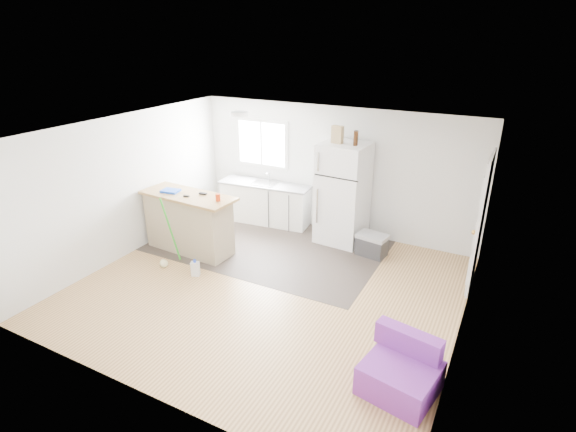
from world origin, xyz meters
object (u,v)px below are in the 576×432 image
object	(u,v)px
red_cup	(218,197)
bottle_right	(356,138)
peninsula	(189,222)
cleaner_jug	(195,269)
purple_seat	(401,372)
kitchen_cabinets	(266,202)
mop	(166,254)
cardboard_box	(337,135)
refrigerator	(343,194)
cooler	(372,245)
bottle_left	(356,138)
blue_tray	(170,191)

from	to	relation	value
red_cup	bottle_right	bearing A→B (deg)	41.82
peninsula	cleaner_jug	bearing A→B (deg)	-43.64
purple_seat	bottle_right	distance (m)	4.04
kitchen_cabinets	mop	xyz separation A→B (m)	(-0.50, -2.41, -0.19)
mop	cardboard_box	bearing A→B (deg)	48.11
kitchen_cabinets	purple_seat	world-z (taller)	kitchen_cabinets
refrigerator	mop	bearing A→B (deg)	-129.86
kitchen_cabinets	purple_seat	bearing A→B (deg)	-48.06
cooler	bottle_right	world-z (taller)	bottle_right
peninsula	red_cup	distance (m)	0.89
kitchen_cabinets	bottle_left	size ratio (longest dim) A/B	7.60
peninsula	blue_tray	world-z (taller)	blue_tray
refrigerator	bottle_left	size ratio (longest dim) A/B	7.38
refrigerator	cooler	distance (m)	1.06
purple_seat	peninsula	bearing A→B (deg)	169.60
peninsula	purple_seat	distance (m)	4.51
peninsula	cooler	world-z (taller)	peninsula
kitchen_cabinets	cardboard_box	bearing A→B (deg)	-12.09
refrigerator	bottle_right	distance (m)	1.07
cardboard_box	bottle_left	bearing A→B (deg)	-4.20
peninsula	refrigerator	xyz separation A→B (m)	(2.23, 1.62, 0.39)
bottle_left	bottle_right	bearing A→B (deg)	95.77
cooler	purple_seat	world-z (taller)	purple_seat
mop	red_cup	world-z (taller)	mop
kitchen_cabinets	mop	world-z (taller)	mop
red_cup	blue_tray	world-z (taller)	red_cup
mop	kitchen_cabinets	bearing A→B (deg)	79.07
bottle_left	mop	bearing A→B (deg)	-137.42
peninsula	cooler	bearing A→B (deg)	27.21
red_cup	purple_seat	bearing A→B (deg)	-24.51
peninsula	bottle_left	size ratio (longest dim) A/B	7.01
refrigerator	bottle_right	bearing A→B (deg)	-10.96
peninsula	bottle_right	world-z (taller)	bottle_right
refrigerator	cardboard_box	bearing A→B (deg)	-147.48
cooler	blue_tray	bearing A→B (deg)	-148.69
purple_seat	red_cup	distance (m)	3.97
kitchen_cabinets	refrigerator	xyz separation A→B (m)	(1.69, -0.11, 0.50)
blue_tray	cardboard_box	distance (m)	3.04
cooler	purple_seat	xyz separation A→B (m)	(1.27, -2.92, 0.03)
peninsula	red_cup	bearing A→B (deg)	2.24
cooler	cardboard_box	bearing A→B (deg)	171.97
cooler	bottle_left	distance (m)	1.85
mop	blue_tray	bearing A→B (deg)	119.80
red_cup	bottle_right	world-z (taller)	bottle_right
blue_tray	kitchen_cabinets	bearing A→B (deg)	63.88
cooler	red_cup	distance (m)	2.77
blue_tray	bottle_left	size ratio (longest dim) A/B	1.20
red_cup	bottle_right	distance (m)	2.52
cardboard_box	purple_seat	bearing A→B (deg)	-56.60
purple_seat	bottle_left	bearing A→B (deg)	129.82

